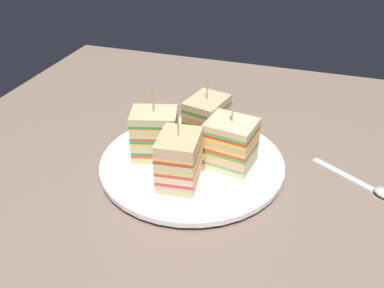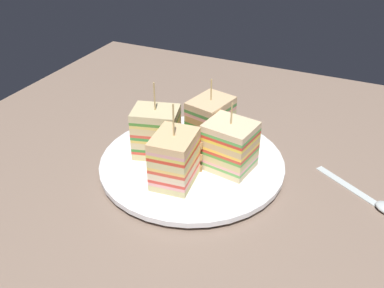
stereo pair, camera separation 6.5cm
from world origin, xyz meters
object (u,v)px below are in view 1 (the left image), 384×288
(sandwich_wedge_1, at_px, (179,160))
(sandwich_wedge_3, at_px, (206,121))
(sandwich_wedge_2, at_px, (230,143))
(sandwich_wedge_0, at_px, (155,134))
(spoon, at_px, (372,187))
(plate, at_px, (192,163))

(sandwich_wedge_1, relative_size, sandwich_wedge_3, 1.09)
(sandwich_wedge_2, relative_size, sandwich_wedge_3, 0.95)
(sandwich_wedge_3, bearing_deg, sandwich_wedge_0, -31.81)
(sandwich_wedge_3, distance_m, spoon, 0.27)
(sandwich_wedge_1, relative_size, spoon, 0.99)
(plate, height_order, sandwich_wedge_1, sandwich_wedge_1)
(sandwich_wedge_2, xyz_separation_m, sandwich_wedge_3, (0.05, -0.05, 0.00))
(sandwich_wedge_0, bearing_deg, spoon, -9.14)
(sandwich_wedge_0, distance_m, sandwich_wedge_3, 0.09)
(sandwich_wedge_0, distance_m, sandwich_wedge_2, 0.12)
(sandwich_wedge_3, bearing_deg, spoon, 97.21)
(sandwich_wedge_1, distance_m, sandwich_wedge_2, 0.09)
(sandwich_wedge_0, bearing_deg, sandwich_wedge_1, -57.87)
(plate, xyz_separation_m, sandwich_wedge_1, (0.00, 0.06, 0.04))
(sandwich_wedge_0, bearing_deg, sandwich_wedge_2, -9.15)
(sandwich_wedge_1, distance_m, spoon, 0.29)
(sandwich_wedge_0, bearing_deg, plate, -10.07)
(sandwich_wedge_1, bearing_deg, plate, -6.21)
(spoon, bearing_deg, sandwich_wedge_3, -153.89)
(sandwich_wedge_2, relative_size, spoon, 0.86)
(plate, bearing_deg, sandwich_wedge_0, 5.30)
(sandwich_wedge_2, bearing_deg, plate, 16.28)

